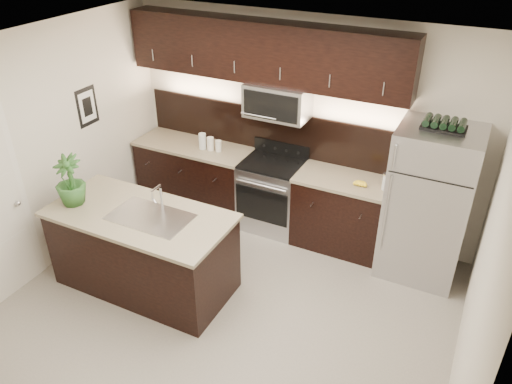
# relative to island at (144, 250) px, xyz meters

# --- Properties ---
(ground) EXTENTS (4.50, 4.50, 0.00)m
(ground) POSITION_rel_island_xyz_m (1.00, 0.00, -0.47)
(ground) COLOR gray
(ground) RESTS_ON ground
(room_walls) EXTENTS (4.52, 4.02, 2.71)m
(room_walls) POSITION_rel_island_xyz_m (0.89, -0.03, 1.22)
(room_walls) COLOR beige
(room_walls) RESTS_ON ground
(counter_run) EXTENTS (3.51, 0.65, 0.94)m
(counter_run) POSITION_rel_island_xyz_m (0.54, 1.69, -0.00)
(counter_run) COLOR black
(counter_run) RESTS_ON ground
(upper_fixtures) EXTENTS (3.49, 0.40, 1.66)m
(upper_fixtures) POSITION_rel_island_xyz_m (0.57, 1.84, 1.67)
(upper_fixtures) COLOR black
(upper_fixtures) RESTS_ON counter_run
(island) EXTENTS (1.96, 0.96, 0.94)m
(island) POSITION_rel_island_xyz_m (0.00, 0.00, 0.00)
(island) COLOR black
(island) RESTS_ON ground
(sink_faucet) EXTENTS (0.84, 0.50, 0.28)m
(sink_faucet) POSITION_rel_island_xyz_m (0.15, 0.01, 0.48)
(sink_faucet) COLOR silver
(sink_faucet) RESTS_ON island
(refrigerator) EXTENTS (0.85, 0.77, 1.77)m
(refrigerator) POSITION_rel_island_xyz_m (2.65, 1.63, 0.41)
(refrigerator) COLOR #B2B2B7
(refrigerator) RESTS_ON ground
(wine_rack) EXTENTS (0.44, 0.27, 0.10)m
(wine_rack) POSITION_rel_island_xyz_m (2.65, 1.63, 1.35)
(wine_rack) COLOR black
(wine_rack) RESTS_ON refrigerator
(plant) EXTENTS (0.34, 0.34, 0.55)m
(plant) POSITION_rel_island_xyz_m (-0.75, -0.14, 0.75)
(plant) COLOR #2C5D25
(plant) RESTS_ON island
(canisters) EXTENTS (0.31, 0.11, 0.21)m
(canisters) POSITION_rel_island_xyz_m (-0.15, 1.65, 0.56)
(canisters) COLOR silver
(canisters) RESTS_ON counter_run
(french_press) EXTENTS (0.09, 0.09, 0.26)m
(french_press) POSITION_rel_island_xyz_m (2.17, 1.64, 0.57)
(french_press) COLOR silver
(french_press) RESTS_ON counter_run
(bananas) EXTENTS (0.16, 0.13, 0.05)m
(bananas) POSITION_rel_island_xyz_m (1.85, 1.61, 0.49)
(bananas) COLOR yellow
(bananas) RESTS_ON counter_run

